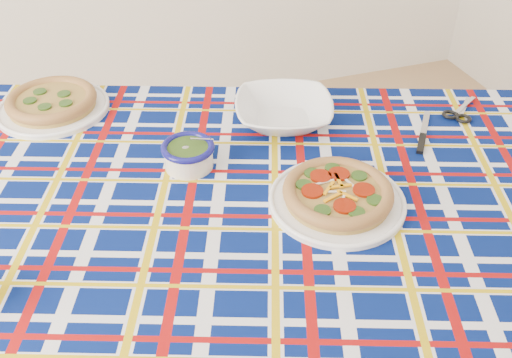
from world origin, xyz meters
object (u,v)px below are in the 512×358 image
object	(u,v)px
main_focaccia_plate	(338,193)
dining_table	(247,218)
serving_bowl	(284,112)
pesto_bowl	(188,153)

from	to	relation	value
main_focaccia_plate	dining_table	bearing A→B (deg)	150.77
serving_bowl	main_focaccia_plate	bearing A→B (deg)	-91.37
pesto_bowl	dining_table	bearing A→B (deg)	-54.77
dining_table	serving_bowl	xyz separation A→B (m)	(0.19, 0.26, 0.11)
main_focaccia_plate	pesto_bowl	size ratio (longest dim) A/B	2.44
serving_bowl	dining_table	bearing A→B (deg)	-125.90
main_focaccia_plate	serving_bowl	distance (m)	0.36
dining_table	serving_bowl	world-z (taller)	serving_bowl
dining_table	main_focaccia_plate	size ratio (longest dim) A/B	5.75
dining_table	main_focaccia_plate	xyz separation A→B (m)	(0.18, -0.10, 0.11)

